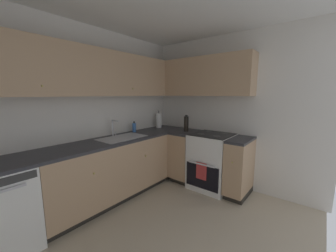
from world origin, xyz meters
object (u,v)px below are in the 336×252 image
(paper_towel_roll, at_px, (159,120))
(soap_bottle, at_px, (134,127))
(oil_bottle, at_px, (186,124))
(oven_range, at_px, (212,161))

(paper_towel_roll, bearing_deg, soap_bottle, 178.15)
(oil_bottle, bearing_deg, soap_bottle, 133.09)
(soap_bottle, height_order, oil_bottle, oil_bottle)
(soap_bottle, bearing_deg, paper_towel_roll, -1.85)
(oven_range, height_order, soap_bottle, soap_bottle)
(paper_towel_roll, relative_size, oil_bottle, 1.18)
(oven_range, relative_size, paper_towel_roll, 3.08)
(paper_towel_roll, bearing_deg, oil_bottle, -90.23)
(oven_range, bearing_deg, oil_bottle, 92.11)
(soap_bottle, xyz_separation_m, oil_bottle, (0.62, -0.66, 0.05))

